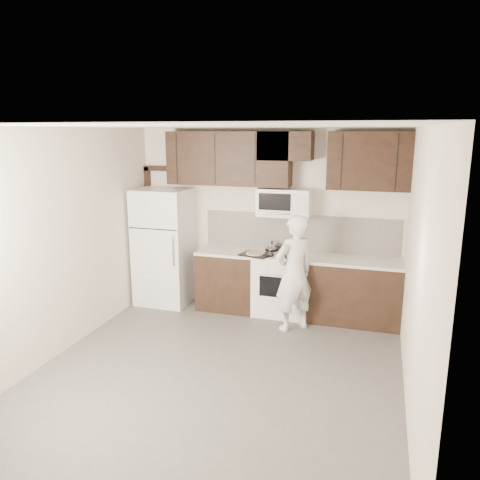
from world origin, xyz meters
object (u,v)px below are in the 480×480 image
at_px(stove, 281,283).
at_px(refrigerator, 164,246).
at_px(microwave, 284,202).
at_px(person, 294,273).

relative_size(stove, refrigerator, 0.52).
distance_m(microwave, refrigerator, 2.00).
bearing_deg(microwave, refrigerator, -174.85).
relative_size(microwave, refrigerator, 0.42).
height_order(stove, microwave, microwave).
bearing_deg(stove, person, -61.19).
xyz_separation_m(refrigerator, person, (2.14, -0.47, -0.10)).
bearing_deg(refrigerator, person, -12.43).
xyz_separation_m(microwave, person, (0.29, -0.64, -0.85)).
distance_m(stove, refrigerator, 1.90).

